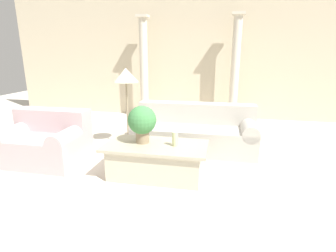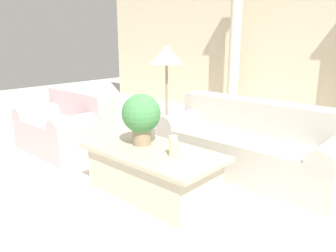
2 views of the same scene
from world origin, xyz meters
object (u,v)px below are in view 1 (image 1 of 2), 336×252
at_px(sofa_long, 195,131).
at_px(potted_plant, 142,122).
at_px(loveseat, 46,141).
at_px(coffee_table, 156,160).
at_px(floor_lamp, 126,79).

height_order(sofa_long, potted_plant, potted_plant).
relative_size(sofa_long, loveseat, 1.72).
bearing_deg(coffee_table, floor_lamp, 126.47).
bearing_deg(floor_lamp, coffee_table, -53.53).
distance_m(coffee_table, floor_lamp, 1.68).
relative_size(sofa_long, potted_plant, 4.07).
bearing_deg(coffee_table, potted_plant, 165.90).
bearing_deg(coffee_table, sofa_long, 71.06).
bearing_deg(sofa_long, loveseat, -155.98).
bearing_deg(sofa_long, potted_plant, -118.19).
xyz_separation_m(coffee_table, floor_lamp, (-0.80, 1.08, 1.01)).
bearing_deg(loveseat, floor_lamp, 39.82).
bearing_deg(potted_plant, loveseat, 175.20).
distance_m(loveseat, potted_plant, 1.72).
distance_m(loveseat, floor_lamp, 1.66).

